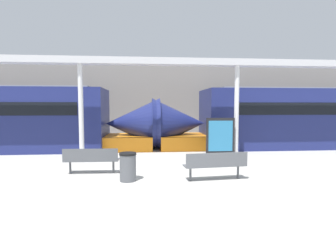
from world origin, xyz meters
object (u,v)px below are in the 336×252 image
at_px(poster_board, 220,138).
at_px(trash_bin, 128,167).
at_px(support_column_near, 236,112).
at_px(bench_far, 91,158).
at_px(support_column_far, 81,112).
at_px(bench_near, 216,163).
at_px(train_left, 324,119).

bearing_deg(poster_board, trash_bin, -138.88).
relative_size(poster_board, support_column_near, 0.44).
relative_size(bench_far, poster_board, 1.02).
bearing_deg(support_column_far, bench_far, -70.69).
relative_size(support_column_near, support_column_far, 1.00).
distance_m(poster_board, support_column_near, 1.38).
xyz_separation_m(bench_near, poster_board, (1.12, 3.41, 0.36)).
distance_m(train_left, bench_far, 12.77).
bearing_deg(bench_near, bench_far, 158.85).
bearing_deg(trash_bin, poster_board, 41.12).
distance_m(train_left, support_column_far, 12.81).
bearing_deg(support_column_far, support_column_near, 0.00).
height_order(bench_far, support_column_near, support_column_near).
relative_size(train_left, bench_near, 9.95).
relative_size(train_left, support_column_far, 4.80).
bearing_deg(poster_board, train_left, 23.08).
xyz_separation_m(train_left, support_column_far, (-12.54, -2.58, 0.45)).
relative_size(bench_near, support_column_far, 0.48).
height_order(bench_far, trash_bin, bench_far).
relative_size(train_left, support_column_near, 4.80).
bearing_deg(train_left, trash_bin, -149.66).
bearing_deg(support_column_near, trash_bin, -142.01).
bearing_deg(support_column_near, bench_near, -117.39).
height_order(train_left, support_column_near, support_column_near).
bearing_deg(support_column_near, support_column_far, 180.00).
bearing_deg(bench_near, train_left, 33.42).
height_order(bench_near, poster_board, poster_board).
relative_size(poster_board, support_column_far, 0.44).
distance_m(train_left, poster_board, 7.30).
height_order(poster_board, support_column_far, support_column_far).
bearing_deg(bench_far, train_left, 25.15).
bearing_deg(poster_board, support_column_near, 19.09).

